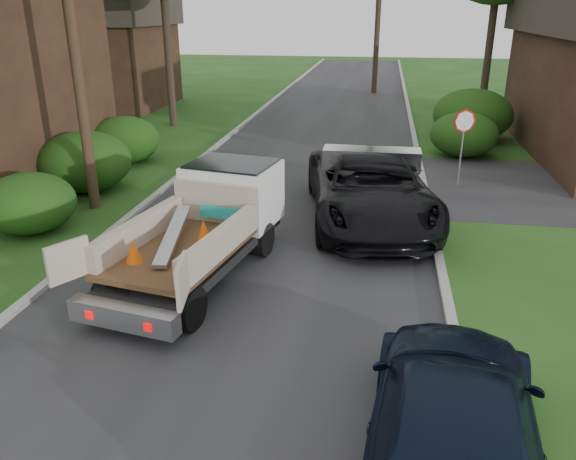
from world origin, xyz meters
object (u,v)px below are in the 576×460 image
Objects in this scene: flatbed_truck at (213,216)px; black_pickup at (370,188)px; stop_sign at (463,131)px; utility_pole at (70,18)px; house_left_far at (100,52)px; navy_suv at (453,425)px.

flatbed_truck is 0.88× the size of black_pickup.
stop_sign is 0.42× the size of flatbed_truck.
utility_pole is 1.32× the size of house_left_far.
flatbed_truck is 4.74m from black_pickup.
stop_sign is 9.44m from flatbed_truck.
navy_suv is at bearing -39.79° from flatbed_truck.
utility_pole is 6.83m from flatbed_truck.
flatbed_truck is at bearing -58.06° from house_left_far.
black_pickup is at bearing -46.55° from house_left_far.
utility_pole is (-10.68, -4.02, 3.40)m from stop_sign.
stop_sign is at bearing 43.88° from black_pickup.
utility_pole is at bearing -159.38° from stop_sign.
utility_pole reaches higher than black_pickup.
stop_sign reaches higher than black_pickup.
house_left_far is 30.99m from navy_suv.
utility_pole is at bearing -37.09° from navy_suv.
flatbed_truck reaches higher than black_pickup.
black_pickup is at bearing -126.49° from stop_sign.
black_pickup is (3.34, 3.36, -0.22)m from flatbed_truck.
house_left_far is 1.14× the size of black_pickup.
utility_pole is at bearing 155.96° from flatbed_truck.
navy_suv is at bearing -43.50° from utility_pole.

